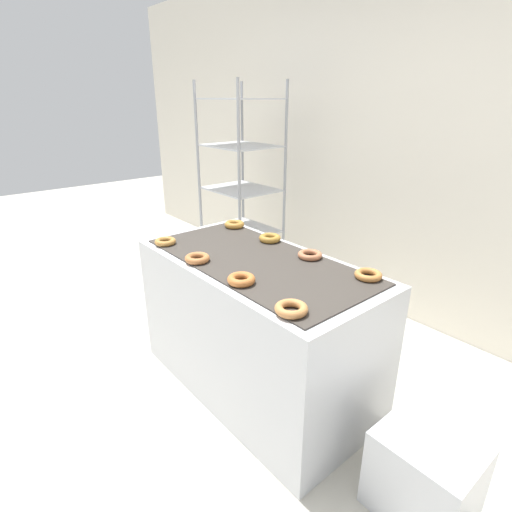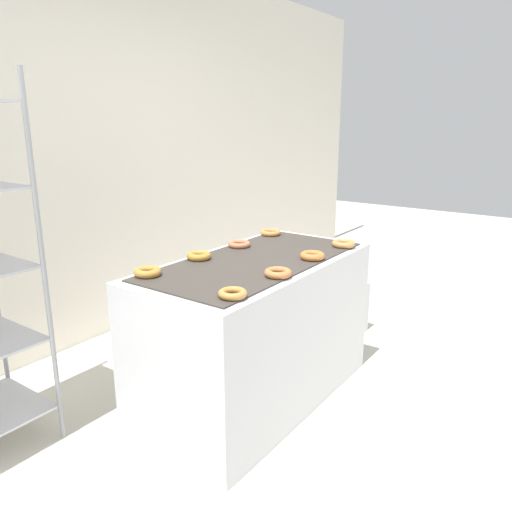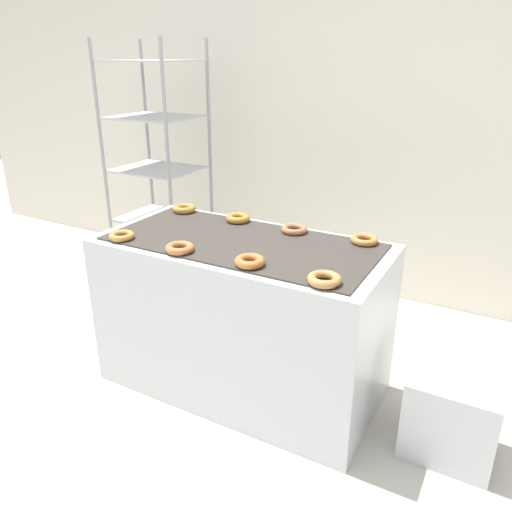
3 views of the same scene
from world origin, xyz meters
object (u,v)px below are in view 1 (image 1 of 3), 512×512
(baking_rack_cart, at_px, (241,189))
(donut_near_right, at_px, (291,309))
(fryer_machine, at_px, (256,326))
(donut_far_midright, at_px, (310,255))
(glaze_bin, at_px, (424,476))
(donut_near_midleft, at_px, (197,258))
(donut_far_left, at_px, (234,224))
(donut_far_right, at_px, (368,275))
(donut_near_left, at_px, (165,241))
(donut_far_midleft, at_px, (270,238))
(donut_near_midright, at_px, (241,279))

(baking_rack_cart, distance_m, donut_near_right, 2.08)
(fryer_machine, xyz_separation_m, donut_far_midright, (0.17, 0.25, 0.44))
(glaze_bin, relative_size, donut_far_midright, 2.92)
(donut_near_midleft, relative_size, donut_far_left, 1.01)
(donut_far_right, bearing_deg, fryer_machine, -153.70)
(donut_near_left, distance_m, donut_far_midright, 0.89)
(fryer_machine, height_order, donut_far_right, donut_far_right)
(donut_near_right, height_order, donut_far_right, donut_near_right)
(donut_far_left, distance_m, donut_far_right, 1.11)
(donut_far_left, bearing_deg, donut_far_midleft, -0.75)
(donut_far_midleft, distance_m, donut_far_midright, 0.35)
(donut_near_midright, bearing_deg, donut_far_midleft, 125.51)
(donut_near_left, distance_m, donut_near_midleft, 0.37)
(baking_rack_cart, bearing_deg, donut_near_midleft, -47.29)
(donut_far_left, bearing_deg, donut_near_left, -89.71)
(donut_far_left, relative_size, donut_far_midright, 1.00)
(donut_far_midleft, bearing_deg, donut_near_midleft, -90.79)
(glaze_bin, distance_m, donut_far_left, 1.81)
(donut_near_midright, height_order, donut_far_midright, donut_near_midright)
(fryer_machine, relative_size, glaze_bin, 3.68)
(fryer_machine, distance_m, glaze_bin, 1.12)
(glaze_bin, height_order, donut_far_left, donut_far_left)
(donut_far_right, bearing_deg, donut_far_left, -179.86)
(donut_near_right, bearing_deg, donut_near_midleft, 179.89)
(glaze_bin, bearing_deg, donut_far_left, 171.08)
(donut_near_midright, xyz_separation_m, donut_far_midleft, (-0.37, 0.52, -0.00))
(donut_near_right, bearing_deg, donut_near_midright, 177.46)
(glaze_bin, xyz_separation_m, donut_far_left, (-1.65, 0.26, 0.67))
(baking_rack_cart, bearing_deg, donut_near_left, -59.38)
(donut_near_left, distance_m, donut_near_midright, 0.74)
(glaze_bin, xyz_separation_m, donut_far_right, (-0.55, 0.26, 0.67))
(donut_far_left, distance_m, donut_far_midleft, 0.38)
(donut_near_left, distance_m, donut_far_midleft, 0.65)
(donut_near_right, relative_size, donut_far_midright, 1.04)
(donut_far_left, bearing_deg, donut_near_right, -25.89)
(fryer_machine, bearing_deg, donut_far_midleft, 124.17)
(glaze_bin, relative_size, donut_far_midleft, 2.93)
(donut_near_midright, distance_m, donut_far_left, 0.91)
(fryer_machine, xyz_separation_m, donut_far_right, (0.55, 0.27, 0.44))
(fryer_machine, xyz_separation_m, donut_near_right, (0.55, -0.27, 0.45))
(baking_rack_cart, height_order, donut_near_midleft, baking_rack_cart)
(donut_far_left, xyz_separation_m, donut_far_midright, (0.73, -0.02, -0.00))
(donut_near_left, height_order, donut_far_right, same)
(donut_near_right, bearing_deg, fryer_machine, 154.05)
(baking_rack_cart, bearing_deg, donut_far_right, -17.98)
(donut_near_right, relative_size, donut_far_left, 1.04)
(donut_far_midleft, bearing_deg, donut_near_right, -36.10)
(donut_near_midright, relative_size, donut_far_midright, 1.00)
(fryer_machine, relative_size, donut_far_midleft, 10.80)
(glaze_bin, height_order, donut_near_midright, donut_near_midright)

